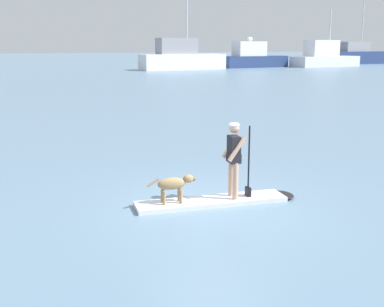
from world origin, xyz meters
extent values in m
plane|color=slate|center=(0.00, 0.00, 0.00)|extent=(400.00, 400.00, 0.00)
cube|color=silver|center=(0.00, 0.00, 0.05)|extent=(3.33, 1.13, 0.10)
ellipsoid|color=black|center=(1.62, -0.23, 0.05)|extent=(0.64, 0.71, 0.10)
cylinder|color=tan|center=(0.51, 0.06, 0.50)|extent=(0.12, 0.12, 0.80)
cylinder|color=tan|center=(0.47, -0.20, 0.50)|extent=(0.12, 0.12, 0.80)
cube|color=black|center=(0.49, -0.07, 0.98)|extent=(0.27, 0.39, 0.20)
cube|color=black|center=(0.49, -0.07, 1.18)|extent=(0.25, 0.36, 0.55)
sphere|color=tan|center=(0.49, -0.07, 1.62)|extent=(0.22, 0.22, 0.22)
ellipsoid|color=white|center=(0.49, -0.07, 1.68)|extent=(0.23, 0.23, 0.11)
cylinder|color=tan|center=(0.52, 0.12, 1.21)|extent=(0.43, 0.15, 0.54)
cylinder|color=tan|center=(0.46, -0.26, 1.21)|extent=(0.43, 0.15, 0.54)
cylinder|color=black|center=(0.84, -0.12, 0.88)|extent=(0.04, 0.04, 1.55)
cube|color=black|center=(0.84, -0.12, 0.20)|extent=(0.10, 0.19, 0.20)
ellipsoid|color=#997A51|center=(-0.86, 0.12, 0.52)|extent=(0.62, 0.30, 0.26)
ellipsoid|color=#997A51|center=(-0.51, 0.07, 0.59)|extent=(0.24, 0.19, 0.18)
ellipsoid|color=brown|center=(-0.40, 0.06, 0.57)|extent=(0.13, 0.10, 0.08)
cylinder|color=#997A51|center=(-1.26, 0.18, 0.57)|extent=(0.27, 0.09, 0.18)
cylinder|color=#997A51|center=(-0.67, 0.17, 0.24)|extent=(0.07, 0.07, 0.29)
cylinder|color=#997A51|center=(-0.69, 0.02, 0.24)|extent=(0.07, 0.07, 0.29)
cylinder|color=#997A51|center=(-1.03, 0.22, 0.24)|extent=(0.07, 0.07, 0.29)
cylinder|color=#997A51|center=(-1.05, 0.07, 0.24)|extent=(0.07, 0.07, 0.29)
cube|color=white|center=(22.40, 53.47, 1.05)|extent=(12.07, 3.64, 2.10)
cube|color=gray|center=(21.50, 53.47, 3.16)|extent=(5.48, 2.54, 2.12)
cylinder|color=silver|center=(22.99, 53.47, 7.35)|extent=(0.20, 0.20, 10.52)
cylinder|color=silver|center=(21.50, 53.47, 3.30)|extent=(4.18, 0.36, 0.14)
cube|color=navy|center=(34.93, 55.63, 0.84)|extent=(10.91, 4.00, 1.69)
cube|color=silver|center=(34.13, 55.63, 2.75)|extent=(4.98, 2.75, 2.13)
ellipsoid|color=white|center=(34.13, 55.63, 4.17)|extent=(0.90, 0.90, 0.60)
cube|color=silver|center=(46.61, 53.43, 0.79)|extent=(11.86, 4.62, 1.58)
cube|color=silver|center=(45.74, 53.43, 2.80)|extent=(5.44, 3.12, 2.44)
cylinder|color=silver|center=(47.18, 53.43, 5.15)|extent=(0.20, 0.20, 7.14)
cylinder|color=silver|center=(45.74, 53.43, 2.78)|extent=(4.04, 0.54, 0.14)
cube|color=navy|center=(59.12, 59.93, 1.08)|extent=(11.67, 3.32, 2.17)
cube|color=gray|center=(58.24, 59.93, 3.01)|extent=(5.26, 2.47, 1.67)
cylinder|color=silver|center=(59.70, 59.93, 6.83)|extent=(0.20, 0.20, 9.31)
cylinder|color=silver|center=(58.24, 59.93, 3.37)|extent=(4.08, 0.17, 0.14)
camera|label=1|loc=(-4.51, -8.96, 3.32)|focal=45.95mm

